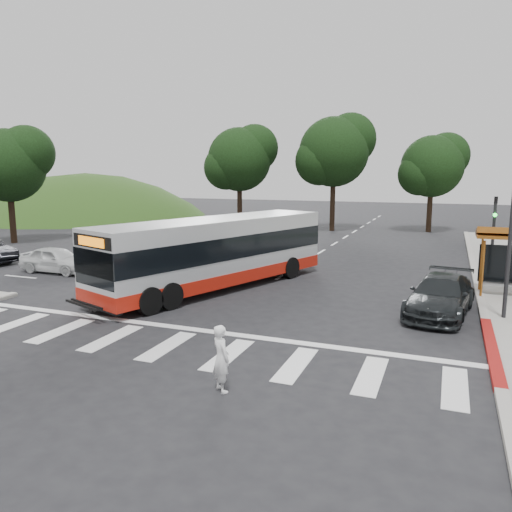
% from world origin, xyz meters
% --- Properties ---
extents(ground, '(140.00, 140.00, 0.00)m').
position_xyz_m(ground, '(0.00, 0.00, 0.00)').
color(ground, black).
rests_on(ground, ground).
extents(curb_east, '(0.30, 40.00, 0.15)m').
position_xyz_m(curb_east, '(9.00, 8.00, 0.07)').
color(curb_east, '#9E9991').
rests_on(curb_east, ground).
extents(curb_east_red, '(0.32, 6.00, 0.15)m').
position_xyz_m(curb_east_red, '(9.00, -2.00, 0.08)').
color(curb_east_red, maroon).
rests_on(curb_east_red, ground).
extents(hillside_nw, '(44.00, 44.00, 10.00)m').
position_xyz_m(hillside_nw, '(-32.00, 30.00, 0.00)').
color(hillside_nw, '#203D13').
rests_on(hillside_nw, ground).
extents(crosswalk_ladder, '(18.00, 2.60, 0.01)m').
position_xyz_m(crosswalk_ladder, '(0.00, -5.00, 0.01)').
color(crosswalk_ladder, silver).
rests_on(crosswalk_ladder, ground).
extents(traffic_signal_ne_short, '(0.18, 0.37, 4.00)m').
position_xyz_m(traffic_signal_ne_short, '(9.60, 8.49, 2.48)').
color(traffic_signal_ne_short, black).
rests_on(traffic_signal_ne_short, ground).
extents(tree_north_a, '(6.60, 6.15, 10.17)m').
position_xyz_m(tree_north_a, '(-1.92, 26.07, 6.92)').
color(tree_north_a, black).
rests_on(tree_north_a, ground).
extents(tree_north_b, '(5.72, 5.33, 8.43)m').
position_xyz_m(tree_north_b, '(6.07, 28.06, 5.66)').
color(tree_north_b, black).
rests_on(tree_north_b, ground).
extents(tree_north_c, '(6.16, 5.74, 9.30)m').
position_xyz_m(tree_north_c, '(-9.92, 24.06, 6.29)').
color(tree_north_c, black).
rests_on(tree_north_c, ground).
extents(tree_west_a, '(5.72, 5.33, 8.43)m').
position_xyz_m(tree_west_a, '(-21.93, 10.06, 5.66)').
color(tree_west_a, black).
rests_on(tree_west_a, ground).
extents(transit_bus, '(6.56, 12.20, 3.11)m').
position_xyz_m(transit_bus, '(-1.91, 2.36, 1.55)').
color(transit_bus, silver).
rests_on(transit_bus, ground).
extents(pedestrian, '(0.70, 0.67, 1.62)m').
position_xyz_m(pedestrian, '(2.82, -7.20, 0.81)').
color(pedestrian, white).
rests_on(pedestrian, ground).
extents(dark_sedan, '(2.66, 5.10, 1.41)m').
position_xyz_m(dark_sedan, '(7.50, 1.53, 0.71)').
color(dark_sedan, black).
rests_on(dark_sedan, ground).
extents(west_car_white, '(3.94, 1.62, 1.34)m').
position_xyz_m(west_car_white, '(-11.12, 2.53, 0.67)').
color(west_car_white, silver).
rests_on(west_car_white, ground).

